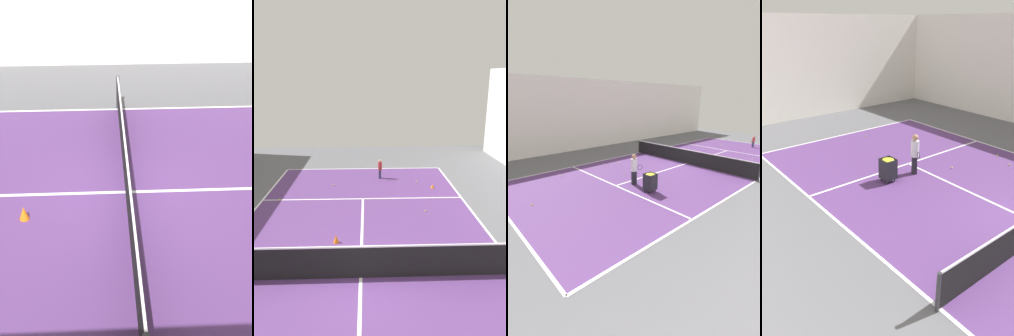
% 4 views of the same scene
% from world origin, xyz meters
% --- Properties ---
extents(line_baseline_far, '(9.64, 0.10, 0.00)m').
position_xyz_m(line_baseline_far, '(0.00, 11.69, 0.01)').
color(line_baseline_far, white).
rests_on(line_baseline_far, ground).
extents(line_sideline_left, '(0.10, 23.37, 0.00)m').
position_xyz_m(line_sideline_left, '(-4.82, 0.00, 0.01)').
color(line_sideline_left, white).
rests_on(line_sideline_left, ground).
extents(line_service_far, '(9.64, 0.10, 0.00)m').
position_xyz_m(line_service_far, '(0.00, 6.43, 0.01)').
color(line_service_far, white).
rests_on(line_service_far, ground).
extents(hall_enclosure_far, '(18.80, 0.15, 6.22)m').
position_xyz_m(hall_enclosure_far, '(0.00, 16.34, 3.11)').
color(hall_enclosure_far, silver).
rests_on(hall_enclosure_far, ground).
extents(coach_at_net, '(0.45, 0.69, 1.69)m').
position_xyz_m(coach_at_net, '(-0.49, 5.53, 0.97)').
color(coach_at_net, black).
rests_on(coach_at_net, ground).
extents(ball_cart, '(0.52, 0.54, 0.97)m').
position_xyz_m(ball_cart, '(-1.79, 5.63, 0.67)').
color(ball_cart, black).
rests_on(ball_cart, ground).
extents(tennis_ball_0, '(0.07, 0.07, 0.07)m').
position_xyz_m(tennis_ball_0, '(3.43, 7.86, 0.04)').
color(tennis_ball_0, yellow).
rests_on(tennis_ball_0, ground).
extents(tennis_ball_2, '(0.07, 0.07, 0.07)m').
position_xyz_m(tennis_ball_2, '(0.64, 10.59, 0.04)').
color(tennis_ball_2, yellow).
rests_on(tennis_ball_2, ground).
extents(tennis_ball_3, '(0.07, 0.07, 0.07)m').
position_xyz_m(tennis_ball_3, '(3.83, 4.49, 0.04)').
color(tennis_ball_3, yellow).
rests_on(tennis_ball_3, ground).
extents(tennis_ball_7, '(0.07, 0.07, 0.07)m').
position_xyz_m(tennis_ball_7, '(1.13, 4.89, 0.04)').
color(tennis_ball_7, yellow).
rests_on(tennis_ball_7, ground).
extents(tennis_ball_9, '(0.07, 0.07, 0.07)m').
position_xyz_m(tennis_ball_9, '(3.31, 3.53, 0.04)').
color(tennis_ball_9, yellow).
rests_on(tennis_ball_9, ground).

